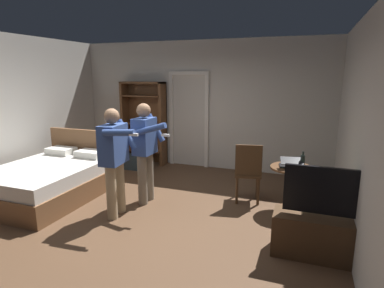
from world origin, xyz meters
name	(u,v)px	position (x,y,z in m)	size (l,w,h in m)	color
ground_plane	(141,214)	(0.00, 0.00, 0.00)	(6.22, 6.22, 0.00)	brown
wall_back	(201,105)	(0.00, 2.81, 1.39)	(5.89, 0.12, 2.79)	beige
wall_right	(366,137)	(2.89, 0.00, 1.39)	(0.12, 5.74, 2.79)	beige
doorway_frame	(189,113)	(-0.26, 2.73, 1.22)	(0.93, 0.08, 2.13)	white
bed	(52,179)	(-1.81, 0.13, 0.30)	(1.55, 2.04, 1.02)	brown
bookshelf	(144,120)	(-1.32, 2.59, 1.03)	(1.04, 0.32, 1.90)	brown
tv_flatscreen	(324,232)	(2.53, -0.30, 0.31)	(1.13, 0.40, 1.09)	#4C331E
side_table	(291,181)	(2.10, 0.93, 0.47)	(0.65, 0.65, 0.70)	brown
laptop	(291,164)	(2.07, 0.88, 0.75)	(0.37, 0.37, 0.16)	black
bottle_on_table	(303,162)	(2.24, 0.85, 0.81)	(0.06, 0.06, 0.27)	#232F2C
wooden_chair	(248,171)	(1.41, 1.01, 0.54)	(0.49, 0.49, 0.99)	#4C331E
person_blue_shirt	(115,155)	(-0.32, -0.14, 0.93)	(0.69, 0.62, 1.60)	tan
person_striped_shirt	(145,147)	(-0.15, 0.47, 0.93)	(0.68, 0.54, 1.63)	gray
suitcase_dark	(136,162)	(-1.27, 2.04, 0.15)	(0.62, 0.31, 0.30)	#1E2D38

